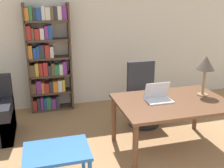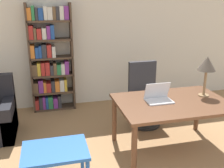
{
  "view_description": "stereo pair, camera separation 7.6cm",
  "coord_description": "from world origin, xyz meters",
  "views": [
    {
      "loc": [
        -1.0,
        -0.61,
        2.07
      ],
      "look_at": [
        -0.11,
        2.58,
        1.0
      ],
      "focal_mm": 42.0,
      "sensor_mm": 36.0,
      "label": 1
    },
    {
      "loc": [
        -0.92,
        -0.63,
        2.07
      ],
      "look_at": [
        -0.11,
        2.58,
        1.0
      ],
      "focal_mm": 42.0,
      "sensor_mm": 36.0,
      "label": 2
    }
  ],
  "objects": [
    {
      "name": "bookshelf",
      "position": [
        -0.89,
        4.34,
        0.98
      ],
      "size": [
        0.81,
        0.28,
        2.02
      ],
      "color": "#4C3828",
      "rests_on": "ground_plane"
    },
    {
      "name": "table_lamp",
      "position": [
        1.22,
        2.48,
        1.2
      ],
      "size": [
        0.25,
        0.25,
        0.57
      ],
      "color": "olive",
      "rests_on": "desk"
    },
    {
      "name": "wall_back",
      "position": [
        0.0,
        4.53,
        1.35
      ],
      "size": [
        8.0,
        0.06,
        2.7
      ],
      "color": "beige",
      "rests_on": "ground_plane"
    },
    {
      "name": "side_table_blue",
      "position": [
        -0.92,
        1.87,
        0.47
      ],
      "size": [
        0.69,
        0.52,
        0.56
      ],
      "color": "#2356A3",
      "rests_on": "ground_plane"
    },
    {
      "name": "office_chair",
      "position": [
        0.64,
        3.31,
        0.48
      ],
      "size": [
        0.53,
        0.53,
        1.07
      ],
      "color": "black",
      "rests_on": "ground_plane"
    },
    {
      "name": "laptop",
      "position": [
        0.5,
        2.45,
        0.8
      ],
      "size": [
        0.35,
        0.25,
        0.25
      ],
      "color": "silver",
      "rests_on": "desk"
    },
    {
      "name": "desk",
      "position": [
        0.69,
        2.38,
        0.66
      ],
      "size": [
        1.52,
        1.04,
        0.75
      ],
      "color": "brown",
      "rests_on": "ground_plane"
    }
  ]
}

